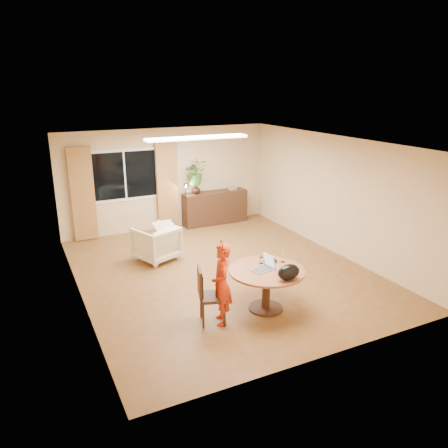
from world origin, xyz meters
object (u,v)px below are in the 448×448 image
dining_table (267,278)px  child (222,284)px  dining_chair (212,295)px  sideboard (215,208)px  armchair (156,243)px

dining_table → child: (-0.86, -0.06, 0.10)m
dining_chair → sideboard: size_ratio=0.53×
armchair → sideboard: size_ratio=0.47×
child → dining_table: bearing=110.3°
dining_chair → sideboard: bearing=81.5°
sideboard → armchair: bearing=-141.1°
armchair → dining_chair: bearing=68.1°
armchair → sideboard: (2.23, 1.80, 0.07)m
dining_chair → armchair: dining_chair is taller
dining_chair → armchair: bearing=106.8°
dining_chair → sideboard: 5.22m
dining_table → armchair: armchair is taller
sideboard → dining_table: bearing=-104.8°
dining_table → sideboard: size_ratio=0.71×
armchair → child: bearing=70.6°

